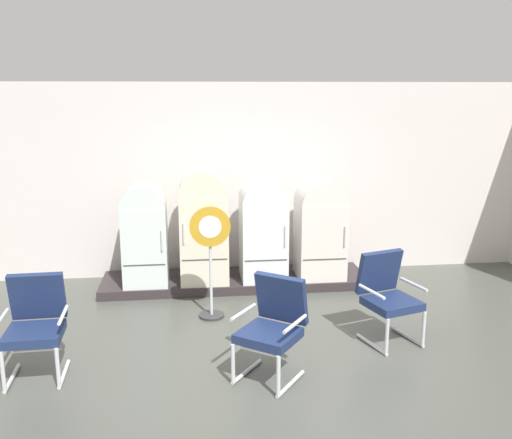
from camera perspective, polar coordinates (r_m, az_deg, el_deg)
The scene contains 11 objects.
ground at distance 5.63m, azimuth 0.52°, elevation -17.12°, with size 12.00×10.00×0.05m, color #484B44.
back_wall at distance 8.62m, azimuth -2.55°, elevation 4.09°, with size 11.76×0.12×2.91m.
display_plinth at distance 8.34m, azimuth -2.13°, elevation -6.16°, with size 3.83×0.95×0.13m, color #31292C.
refrigerator_0 at distance 7.98m, azimuth -11.16°, elevation -1.17°, with size 0.61×0.62×1.42m.
refrigerator_1 at distance 7.96m, azimuth -5.33°, elevation -0.32°, with size 0.67×0.67×1.60m.
refrigerator_2 at distance 8.05m, azimuth 0.72°, elevation -0.67°, with size 0.64×0.69×1.46m.
refrigerator_3 at distance 8.19m, azimuth 6.50°, elevation -0.66°, with size 0.67×0.67×1.43m.
armchair_left at distance 6.09m, azimuth -21.35°, elevation -9.49°, with size 0.62×0.65×1.02m.
armchair_right at distance 6.60m, azimuth 13.08°, elevation -7.16°, with size 0.72×0.76×1.02m.
armchair_center at distance 5.64m, azimuth 1.75°, elevation -10.34°, with size 0.81×0.83×1.02m.
sign_stand at distance 7.00m, azimuth -4.60°, elevation -4.25°, with size 0.50×0.32×1.43m.
Camera 1 is at (-0.62, -4.83, 2.80)m, focal length 39.66 mm.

